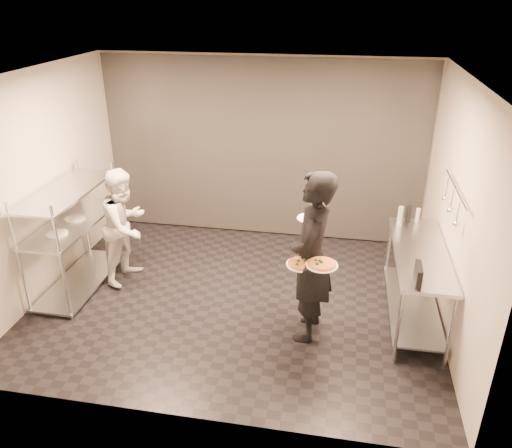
% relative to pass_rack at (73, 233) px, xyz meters
% --- Properties ---
extents(room_shell, '(5.00, 4.00, 2.80)m').
position_rel_pass_rack_xyz_m(room_shell, '(2.15, 1.18, 0.63)').
color(room_shell, black).
rests_on(room_shell, ground).
extents(pass_rack, '(0.60, 1.60, 1.50)m').
position_rel_pass_rack_xyz_m(pass_rack, '(0.00, 0.00, 0.00)').
color(pass_rack, silver).
rests_on(pass_rack, ground).
extents(prep_counter, '(0.60, 1.80, 0.92)m').
position_rel_pass_rack_xyz_m(prep_counter, '(4.33, 0.00, -0.14)').
color(prep_counter, silver).
rests_on(prep_counter, ground).
extents(utensil_rail, '(0.07, 1.20, 0.31)m').
position_rel_pass_rack_xyz_m(utensil_rail, '(4.58, 0.00, 0.78)').
color(utensil_rail, silver).
rests_on(utensil_rail, room_shell).
extents(waiter, '(0.54, 0.76, 1.98)m').
position_rel_pass_rack_xyz_m(waiter, '(3.11, -0.51, 0.22)').
color(waiter, black).
rests_on(waiter, ground).
extents(chef, '(0.74, 0.87, 1.58)m').
position_rel_pass_rack_xyz_m(chef, '(0.60, 0.28, 0.02)').
color(chef, silver).
rests_on(chef, ground).
extents(pizza_plate_near, '(0.33, 0.33, 0.05)m').
position_rel_pass_rack_xyz_m(pizza_plate_near, '(3.03, -0.71, 0.25)').
color(pizza_plate_near, white).
rests_on(pizza_plate_near, waiter).
extents(pizza_plate_far, '(0.34, 0.34, 0.05)m').
position_rel_pass_rack_xyz_m(pizza_plate_far, '(3.24, -0.77, 0.30)').
color(pizza_plate_far, white).
rests_on(pizza_plate_far, waiter).
extents(salad_plate, '(0.28, 0.28, 0.07)m').
position_rel_pass_rack_xyz_m(salad_plate, '(3.06, -0.20, 0.56)').
color(salad_plate, white).
rests_on(salad_plate, waiter).
extents(pos_monitor, '(0.06, 0.28, 0.20)m').
position_rel_pass_rack_xyz_m(pos_monitor, '(4.21, -0.72, 0.25)').
color(pos_monitor, black).
rests_on(pos_monitor, prep_counter).
extents(bottle_green, '(0.07, 0.07, 0.24)m').
position_rel_pass_rack_xyz_m(bottle_green, '(4.14, 0.69, 0.27)').
color(bottle_green, gray).
rests_on(bottle_green, prep_counter).
extents(bottle_clear, '(0.06, 0.06, 0.18)m').
position_rel_pass_rack_xyz_m(bottle_clear, '(4.37, 0.80, 0.24)').
color(bottle_clear, gray).
rests_on(bottle_clear, prep_counter).
extents(bottle_dark, '(0.07, 0.07, 0.22)m').
position_rel_pass_rack_xyz_m(bottle_dark, '(4.25, 0.77, 0.26)').
color(bottle_dark, black).
rests_on(bottle_dark, prep_counter).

